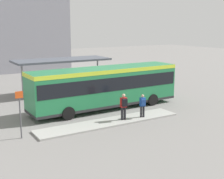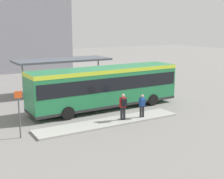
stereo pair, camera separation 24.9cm
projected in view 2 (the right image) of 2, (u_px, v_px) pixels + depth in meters
The scene contains 11 objects.
ground_plane at pixel (105, 108), 24.73m from camera, with size 120.00×120.00×0.00m, color slate.
curb_island at pixel (109, 122), 20.99m from camera, with size 10.28×1.80×0.12m.
city_bus at pixel (105, 85), 24.35m from camera, with size 12.23×2.97×3.25m.
pedestrian_waiting at pixel (142, 104), 21.73m from camera, with size 0.47×0.51×1.63m.
pedestrian_companion at pixel (123, 105), 21.11m from camera, with size 0.48×0.53×1.81m.
bicycle_black at pixel (159, 86), 31.77m from camera, with size 0.48×1.72×0.74m.
bicycle_orange at pixel (155, 85), 32.45m from camera, with size 0.48×1.63×0.71m.
bicycle_white at pixel (150, 84), 33.07m from camera, with size 0.48×1.67×0.72m.
bicycle_blue at pixel (147, 82), 33.82m from camera, with size 0.48×1.80×0.77m.
station_shelter at pixel (63, 60), 29.63m from camera, with size 9.04×3.39×3.31m.
platform_sign at pixel (19, 112), 17.94m from camera, with size 0.44×0.08×2.80m.
Camera 2 is at (-11.62, -20.90, 6.49)m, focal length 50.00 mm.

